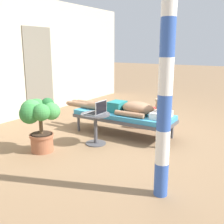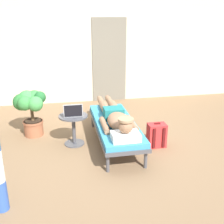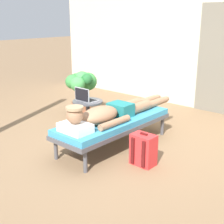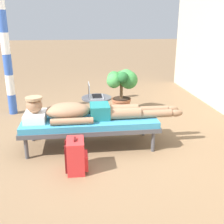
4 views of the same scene
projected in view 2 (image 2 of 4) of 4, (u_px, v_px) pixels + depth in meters
ground_plane at (112, 145)px, 4.69m from camera, size 40.00×40.00×0.00m
house_wall_back at (93, 47)px, 6.71m from camera, size 7.60×0.20×2.70m
house_door_panel at (109, 61)px, 6.79m from camera, size 0.84×0.03×2.04m
lounge_chair at (115, 125)px, 4.60m from camera, size 0.65×1.87×0.42m
person_reclining at (116, 117)px, 4.49m from camera, size 0.53×2.17×0.33m
side_table at (74, 125)px, 4.61m from camera, size 0.48×0.48×0.52m
laptop at (73, 113)px, 4.48m from camera, size 0.31×0.24×0.23m
backpack at (157, 135)px, 4.59m from camera, size 0.30×0.26×0.42m
potted_plant at (30, 106)px, 4.91m from camera, size 0.58×0.58×0.82m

